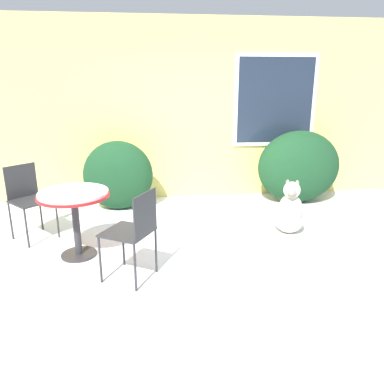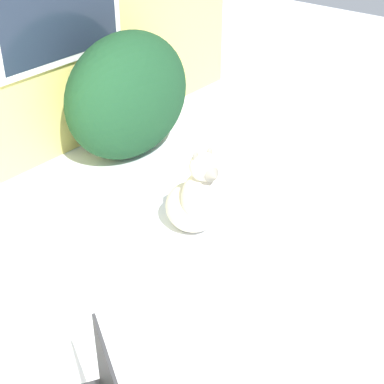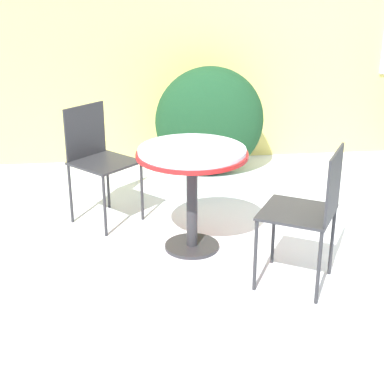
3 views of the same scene
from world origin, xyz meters
name	(u,v)px [view 1 (image 1 of 3)]	position (x,y,z in m)	size (l,w,h in m)	color
ground_plane	(198,250)	(0.00, 0.00, 0.00)	(16.00, 16.00, 0.00)	white
house_wall	(187,111)	(0.10, 2.20, 1.47)	(8.00, 0.10, 2.93)	#E5D16B
shrub_left	(118,175)	(-1.03, 1.65, 0.54)	(1.07, 0.63, 1.08)	#194223
shrub_middle	(298,167)	(1.89, 1.68, 0.59)	(1.35, 0.84, 1.18)	#194223
patio_table	(74,203)	(-1.40, 0.03, 0.64)	(0.80, 0.80, 0.78)	#2D2D30
patio_chair_near_table	(28,197)	(-2.08, 0.65, 0.55)	(0.63, 0.63, 0.94)	#2D2D30
patio_chair_far_side	(134,229)	(-0.72, -0.59, 0.55)	(0.61, 0.61, 0.94)	#2D2D30
dog	(290,213)	(1.27, 0.38, 0.28)	(0.53, 0.64, 0.76)	beige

